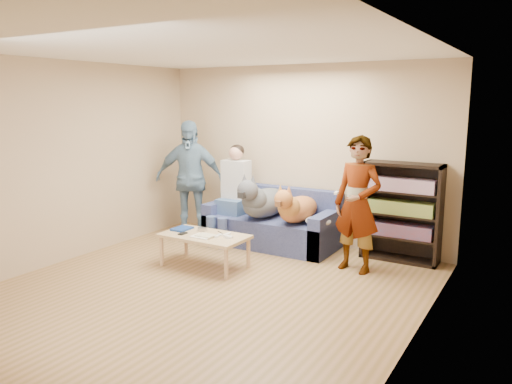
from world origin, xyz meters
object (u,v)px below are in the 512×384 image
Objects in this scene: notebook_blue at (182,229)px; coffee_table at (204,238)px; dog_tan at (296,208)px; person_seated at (233,190)px; person_standing_right at (357,204)px; dog_gray at (262,201)px; person_standing_left at (189,179)px; camera_silver at (202,229)px; bookshelf at (402,210)px; sofa at (273,226)px.

notebook_blue is 0.24× the size of coffee_table.
dog_tan is 1.37m from coffee_table.
person_seated is 1.26× the size of dog_tan.
dog_gray is at bearing 178.65° from person_standing_right.
person_standing_right is 2.79m from person_standing_left.
camera_silver is (0.96, -0.97, -0.45)m from person_standing_left.
bookshelf is at bearing 8.49° from person_seated.
dog_tan is at bearing 43.88° from notebook_blue.
dog_gray is (1.26, 0.07, -0.23)m from person_standing_left.
person_seated is at bearing -168.36° from sofa.
sofa is (0.38, 1.20, -0.16)m from camera_silver.
notebook_blue is at bearing -92.33° from person_seated.
dog_tan is at bearing 173.80° from person_standing_right.
dog_tan is 1.40m from bookshelf.
person_standing_left is 1.44m from camera_silver.
camera_silver is 1.14m from person_seated.
camera_silver is 0.06× the size of sofa.
person_standing_right is 1.29× the size of bookshelf.
person_standing_left is 1.83m from dog_tan.
notebook_blue is 1.57m from dog_tan.
person_standing_right is 0.88× the size of sofa.
coffee_table is at bearing -7.13° from notebook_blue.
dog_gray is at bearing -116.97° from sofa.
person_standing_right reaches higher than dog_tan.
person_standing_left is at bearing -170.27° from sofa.
notebook_blue is 2.89m from bookshelf.
sofa is 1.73× the size of coffee_table.
notebook_blue is 2.36× the size of camera_silver.
dog_tan is (1.12, 1.08, 0.20)m from notebook_blue.
person_standing_left reaches higher than sofa.
person_standing_right is at bearing -18.01° from sofa.
notebook_blue is at bearing -117.58° from sofa.
person_standing_left is 1.50m from sofa.
person_standing_left is 1.38× the size of bookshelf.
bookshelf reaches higher than coffee_table.
person_seated is (-0.23, 1.07, 0.33)m from camera_silver.
dog_gray is at bearing -3.86° from person_seated.
dog_gray reaches higher than coffee_table.
dog_tan reaches higher than coffee_table.
person_standing_left is at bearing -178.55° from dog_tan.
camera_silver is at bearing -107.69° from sofa.
dog_tan reaches higher than notebook_blue.
bookshelf reaches higher than camera_silver.
person_seated is at bearing -16.30° from person_standing_left.
person_seated is 1.15× the size of dog_gray.
person_standing_right is 1.45× the size of dog_tan.
bookshelf is at bearing 17.38° from dog_tan.
sofa is 0.43m from dog_gray.
bookshelf is (3.14, 0.46, -0.22)m from person_standing_left.
camera_silver is at bearing -106.12° from dog_gray.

